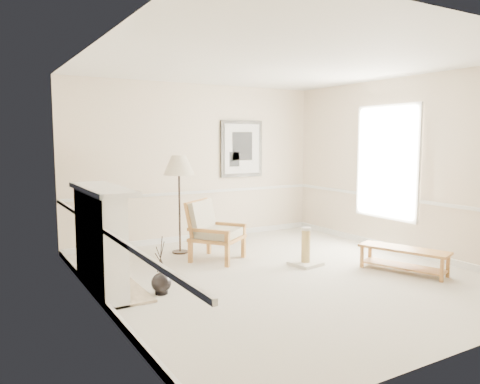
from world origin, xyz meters
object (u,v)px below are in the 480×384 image
Objects in this scene: armchair at (211,228)px; bench at (404,256)px; floor_vase at (161,283)px; floor_lamp at (179,168)px; scratching_post at (306,253)px.

bench is (2.03, -2.04, -0.27)m from armchair.
floor_lamp is at bearing 60.38° from floor_vase.
bench is 1.39m from scratching_post.
armchair is at bearing 42.18° from floor_vase.
scratching_post reaches higher than bench.
scratching_post is (1.06, -1.04, -0.32)m from armchair.
bench is (3.31, -0.87, 0.10)m from floor_vase.
scratching_post is at bearing 134.12° from bench.
armchair is at bearing 135.56° from scratching_post.
bench is 2.22× the size of scratching_post.
floor_vase is 1.25× the size of scratching_post.
armchair reaches higher than bench.
scratching_post is (1.31, -1.68, -1.24)m from floor_lamp.
bench is at bearing -45.88° from scratching_post.
scratching_post is at bearing -80.61° from armchair.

